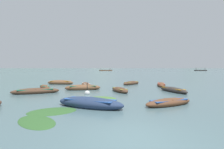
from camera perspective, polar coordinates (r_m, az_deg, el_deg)
name	(u,v)px	position (r m, az deg, el deg)	size (l,w,h in m)	color
ground_plane	(115,68)	(1505.85, 0.97, 2.15)	(6000.00, 6000.00, 0.00)	#476066
mountain_1	(17,46)	(2453.39, -28.83, 8.39)	(1994.92, 1994.92, 553.97)	#4C5B56
mountain_2	(100,58)	(2223.18, -3.95, 5.50)	(688.90, 688.90, 258.01)	slate
mountain_3	(194,59)	(2369.26, 25.65, 4.66)	(555.01, 555.01, 223.03)	#56665B
rowboat_0	(60,83)	(26.76, -16.73, -2.57)	(4.12, 1.74, 0.75)	brown
rowboat_1	(86,84)	(23.73, -8.62, -3.27)	(2.09, 3.71, 0.53)	brown
rowboat_3	(120,90)	(17.57, 2.60, -5.14)	(2.17, 3.31, 0.57)	#4C3323
rowboat_4	(161,85)	(23.66, 15.98, -3.29)	(1.71, 3.67, 0.61)	brown
rowboat_5	(169,102)	(11.95, 18.30, -8.78)	(3.78, 2.67, 0.55)	brown
rowboat_6	(83,88)	(19.40, -9.63, -4.34)	(4.07, 1.93, 0.72)	brown
rowboat_7	(36,91)	(18.05, -23.95, -5.08)	(4.47, 2.79, 0.63)	#4C3323
rowboat_8	(90,103)	(10.93, -7.39, -9.36)	(4.69, 2.99, 0.77)	navy
rowboat_10	(131,83)	(25.39, 6.40, -2.84)	(3.15, 3.52, 0.62)	#4C3323
rowboat_11	(173,90)	(18.56, 19.59, -4.85)	(2.25, 4.10, 0.59)	#2D2826
rowboat_12	(45,87)	(22.38, -21.44, -3.79)	(2.48, 3.09, 0.46)	brown
ferry_0	(106,70)	(138.47, -2.10, 1.41)	(10.78, 7.09, 2.54)	brown
ferry_1	(201,70)	(154.36, 27.27, 1.25)	(9.11, 3.87, 2.54)	#2D2826
mooring_buoy	(87,93)	(16.03, -8.20, -6.11)	(0.50, 0.50, 1.25)	silver
weed_patch_0	(102,98)	(13.80, -3.44, -7.93)	(2.37, 1.79, 0.14)	#477033
weed_patch_1	(36,122)	(8.73, -23.77, -14.15)	(1.40, 2.62, 0.14)	#2D5628
weed_patch_2	(52,112)	(10.34, -19.15, -11.50)	(1.83, 2.65, 0.14)	#2D5628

